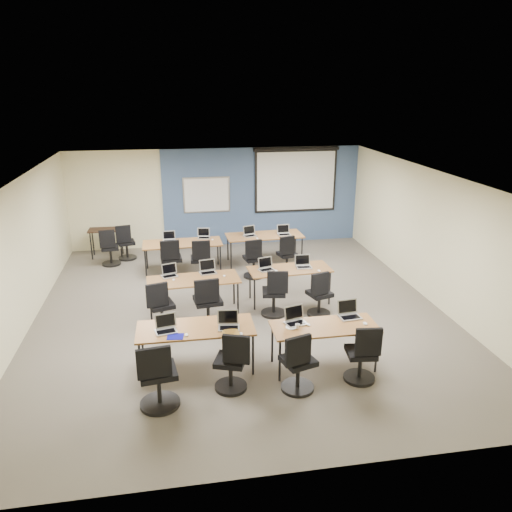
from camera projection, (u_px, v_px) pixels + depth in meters
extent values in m
cube|color=#6B6354|center=(240.00, 311.00, 10.05)|extent=(8.00, 9.00, 0.02)
cube|color=white|center=(239.00, 177.00, 9.17)|extent=(8.00, 9.00, 0.02)
cube|color=beige|center=(217.00, 198.00, 13.80)|extent=(8.00, 0.04, 2.70)
cube|color=beige|center=(296.00, 373.00, 5.41)|extent=(8.00, 0.04, 2.70)
cube|color=beige|center=(20.00, 258.00, 8.97)|extent=(0.04, 9.00, 2.70)
cube|color=beige|center=(432.00, 237.00, 10.24)|extent=(0.04, 9.00, 2.70)
cube|color=#3D5977|center=(262.00, 196.00, 13.97)|extent=(5.50, 0.04, 2.70)
cube|color=#AEAEAE|center=(207.00, 195.00, 13.66)|extent=(1.28, 0.02, 0.98)
cube|color=white|center=(207.00, 195.00, 13.65)|extent=(1.20, 0.02, 0.90)
cube|color=black|center=(296.00, 180.00, 13.92)|extent=(2.32, 0.03, 1.82)
cube|color=white|center=(296.00, 181.00, 13.93)|extent=(2.20, 0.02, 1.62)
cylinder|color=black|center=(297.00, 149.00, 13.64)|extent=(2.40, 0.10, 0.10)
cube|color=#9A6231|center=(196.00, 328.00, 7.77)|extent=(1.83, 0.76, 0.03)
cylinder|color=black|center=(140.00, 364.00, 7.46)|extent=(0.04, 0.04, 0.70)
cylinder|color=black|center=(253.00, 355.00, 7.73)|extent=(0.04, 0.04, 0.70)
cylinder|color=black|center=(142.00, 344.00, 8.06)|extent=(0.04, 0.04, 0.70)
cylinder|color=black|center=(247.00, 335.00, 8.33)|extent=(0.04, 0.04, 0.70)
cube|color=#9A6844|center=(324.00, 327.00, 7.82)|extent=(1.67, 0.70, 0.03)
cylinder|color=black|center=(280.00, 361.00, 7.55)|extent=(0.04, 0.04, 0.70)
cylinder|color=black|center=(377.00, 352.00, 7.80)|extent=(0.04, 0.04, 0.70)
cylinder|color=black|center=(272.00, 343.00, 8.09)|extent=(0.04, 0.04, 0.70)
cylinder|color=black|center=(363.00, 335.00, 8.33)|extent=(0.04, 0.04, 0.70)
cube|color=brown|center=(193.00, 280.00, 9.71)|extent=(1.78, 0.74, 0.03)
cylinder|color=black|center=(151.00, 306.00, 9.40)|extent=(0.04, 0.04, 0.70)
cylinder|color=black|center=(238.00, 300.00, 9.67)|extent=(0.04, 0.04, 0.70)
cylinder|color=black|center=(152.00, 294.00, 9.98)|extent=(0.04, 0.04, 0.70)
cylinder|color=black|center=(234.00, 288.00, 10.25)|extent=(0.04, 0.04, 0.70)
cube|color=#986336|center=(290.00, 269.00, 10.26)|extent=(1.68, 0.70, 0.03)
cylinder|color=black|center=(255.00, 294.00, 9.98)|extent=(0.04, 0.04, 0.70)
cylinder|color=black|center=(330.00, 289.00, 10.23)|extent=(0.04, 0.04, 0.70)
cylinder|color=black|center=(250.00, 283.00, 10.52)|extent=(0.04, 0.04, 0.70)
cylinder|color=black|center=(321.00, 278.00, 10.77)|extent=(0.04, 0.04, 0.70)
cube|color=#9E5D35|center=(182.00, 243.00, 11.94)|extent=(1.87, 0.78, 0.03)
cylinder|color=black|center=(146.00, 264.00, 11.62)|extent=(0.04, 0.04, 0.70)
cylinder|color=black|center=(220.00, 260.00, 11.90)|extent=(0.04, 0.04, 0.70)
cylinder|color=black|center=(147.00, 255.00, 12.23)|extent=(0.04, 0.04, 0.70)
cylinder|color=black|center=(218.00, 251.00, 12.51)|extent=(0.04, 0.04, 0.70)
cube|color=brown|center=(264.00, 235.00, 12.55)|extent=(1.91, 0.80, 0.03)
cylinder|color=black|center=(231.00, 255.00, 12.21)|extent=(0.04, 0.04, 0.70)
cylinder|color=black|center=(302.00, 252.00, 12.50)|extent=(0.04, 0.04, 0.70)
cylinder|color=black|center=(228.00, 247.00, 12.84)|extent=(0.04, 0.04, 0.70)
cylinder|color=black|center=(295.00, 244.00, 13.13)|extent=(0.04, 0.04, 0.70)
cube|color=#A7A8B0|center=(166.00, 332.00, 7.62)|extent=(0.32, 0.24, 0.02)
cube|color=black|center=(166.00, 331.00, 7.59)|extent=(0.27, 0.14, 0.00)
cube|color=#A7A8B0|center=(166.00, 321.00, 7.69)|extent=(0.32, 0.06, 0.22)
cube|color=black|center=(166.00, 321.00, 7.69)|extent=(0.28, 0.04, 0.18)
ellipsoid|color=white|center=(186.00, 335.00, 7.51)|extent=(0.07, 0.10, 0.03)
cylinder|color=black|center=(160.00, 403.00, 7.08)|extent=(0.57, 0.57, 0.05)
cylinder|color=black|center=(159.00, 390.00, 7.01)|extent=(0.06, 0.06, 0.50)
cube|color=black|center=(158.00, 372.00, 6.91)|extent=(0.50, 0.50, 0.08)
cube|color=black|center=(154.00, 363.00, 6.60)|extent=(0.46, 0.06, 0.44)
cube|color=#B1B2BB|center=(229.00, 328.00, 7.73)|extent=(0.33, 0.24, 0.02)
cube|color=black|center=(229.00, 328.00, 7.71)|extent=(0.28, 0.14, 0.00)
cube|color=#B1B2BB|center=(228.00, 317.00, 7.81)|extent=(0.33, 0.06, 0.23)
cube|color=black|center=(228.00, 317.00, 7.80)|extent=(0.29, 0.04, 0.19)
ellipsoid|color=white|center=(241.00, 334.00, 7.54)|extent=(0.08, 0.10, 0.03)
cylinder|color=black|center=(231.00, 386.00, 7.48)|extent=(0.49, 0.49, 0.05)
cylinder|color=black|center=(231.00, 375.00, 7.42)|extent=(0.06, 0.06, 0.43)
cube|color=black|center=(230.00, 360.00, 7.33)|extent=(0.43, 0.43, 0.08)
cube|color=black|center=(236.00, 349.00, 7.08)|extent=(0.40, 0.06, 0.44)
cube|color=silver|center=(296.00, 323.00, 7.88)|extent=(0.33, 0.24, 0.02)
cube|color=black|center=(296.00, 323.00, 7.85)|extent=(0.28, 0.14, 0.00)
cube|color=silver|center=(294.00, 312.00, 7.96)|extent=(0.33, 0.06, 0.23)
cube|color=black|center=(294.00, 313.00, 7.95)|extent=(0.29, 0.04, 0.19)
ellipsoid|color=white|center=(309.00, 325.00, 7.83)|extent=(0.06, 0.09, 0.03)
cylinder|color=black|center=(297.00, 387.00, 7.46)|extent=(0.50, 0.50, 0.05)
cylinder|color=black|center=(298.00, 376.00, 7.39)|extent=(0.06, 0.06, 0.44)
cube|color=black|center=(298.00, 361.00, 7.31)|extent=(0.44, 0.44, 0.08)
cube|color=black|center=(298.00, 351.00, 7.03)|extent=(0.40, 0.06, 0.44)
cube|color=silver|center=(350.00, 317.00, 8.08)|extent=(0.34, 0.25, 0.02)
cube|color=black|center=(350.00, 317.00, 8.06)|extent=(0.29, 0.15, 0.00)
cube|color=silver|center=(348.00, 306.00, 8.17)|extent=(0.34, 0.06, 0.24)
cube|color=black|center=(348.00, 307.00, 8.16)|extent=(0.30, 0.05, 0.19)
ellipsoid|color=white|center=(365.00, 324.00, 7.86)|extent=(0.08, 0.11, 0.04)
cylinder|color=black|center=(359.00, 378.00, 7.70)|extent=(0.48, 0.48, 0.05)
cylinder|color=black|center=(360.00, 367.00, 7.64)|extent=(0.06, 0.06, 0.43)
cube|color=black|center=(361.00, 352.00, 7.56)|extent=(0.43, 0.43, 0.08)
cube|color=black|center=(369.00, 342.00, 7.29)|extent=(0.39, 0.06, 0.44)
cube|color=#B0B0B3|center=(170.00, 276.00, 9.81)|extent=(0.30, 0.22, 0.02)
cube|color=black|center=(170.00, 276.00, 9.79)|extent=(0.26, 0.13, 0.00)
cube|color=#B0B0B3|center=(169.00, 269.00, 9.89)|extent=(0.30, 0.06, 0.21)
cube|color=black|center=(169.00, 269.00, 9.88)|extent=(0.26, 0.04, 0.17)
ellipsoid|color=white|center=(174.00, 280.00, 9.64)|extent=(0.08, 0.10, 0.03)
cylinder|color=black|center=(163.00, 327.00, 9.33)|extent=(0.49, 0.49, 0.05)
cylinder|color=black|center=(162.00, 317.00, 9.27)|extent=(0.06, 0.06, 0.43)
cube|color=black|center=(161.00, 305.00, 9.19)|extent=(0.43, 0.43, 0.08)
cube|color=black|center=(157.00, 295.00, 8.91)|extent=(0.39, 0.06, 0.44)
cube|color=#AEAEB1|center=(208.00, 273.00, 9.99)|extent=(0.33, 0.24, 0.02)
cube|color=black|center=(208.00, 273.00, 9.96)|extent=(0.28, 0.14, 0.00)
cube|color=#AEAEB1|center=(207.00, 265.00, 10.07)|extent=(0.33, 0.06, 0.23)
cube|color=black|center=(207.00, 265.00, 10.06)|extent=(0.29, 0.04, 0.18)
ellipsoid|color=white|center=(224.00, 276.00, 9.83)|extent=(0.06, 0.09, 0.03)
cylinder|color=black|center=(209.00, 325.00, 9.40)|extent=(0.55, 0.55, 0.05)
cylinder|color=black|center=(208.00, 314.00, 9.32)|extent=(0.06, 0.06, 0.49)
cube|color=black|center=(208.00, 300.00, 9.23)|extent=(0.49, 0.49, 0.08)
cube|color=black|center=(207.00, 291.00, 8.93)|extent=(0.45, 0.06, 0.44)
cube|color=silver|center=(266.00, 270.00, 10.15)|extent=(0.31, 0.23, 0.02)
cube|color=black|center=(267.00, 270.00, 10.13)|extent=(0.26, 0.13, 0.00)
cube|color=silver|center=(265.00, 262.00, 10.23)|extent=(0.31, 0.06, 0.22)
cube|color=black|center=(265.00, 262.00, 10.22)|extent=(0.27, 0.04, 0.18)
ellipsoid|color=white|center=(276.00, 271.00, 10.09)|extent=(0.08, 0.11, 0.03)
cylinder|color=black|center=(273.00, 313.00, 9.88)|extent=(0.50, 0.50, 0.05)
cylinder|color=black|center=(274.00, 304.00, 9.82)|extent=(0.06, 0.06, 0.44)
cube|color=black|center=(274.00, 292.00, 9.73)|extent=(0.44, 0.44, 0.08)
cube|color=black|center=(278.00, 282.00, 9.46)|extent=(0.40, 0.06, 0.44)
cube|color=#A1A1AA|center=(304.00, 267.00, 10.29)|extent=(0.32, 0.23, 0.02)
cube|color=black|center=(304.00, 267.00, 10.27)|extent=(0.27, 0.14, 0.00)
cube|color=#A1A1AA|center=(303.00, 260.00, 10.37)|extent=(0.32, 0.06, 0.22)
cube|color=black|center=(303.00, 260.00, 10.36)|extent=(0.28, 0.04, 0.18)
ellipsoid|color=white|center=(319.00, 271.00, 10.10)|extent=(0.08, 0.11, 0.03)
cylinder|color=black|center=(319.00, 313.00, 9.87)|extent=(0.47, 0.47, 0.05)
cylinder|color=black|center=(319.00, 305.00, 9.81)|extent=(0.06, 0.06, 0.41)
cube|color=black|center=(319.00, 293.00, 9.73)|extent=(0.41, 0.41, 0.08)
cube|color=black|center=(320.00, 284.00, 9.46)|extent=(0.38, 0.06, 0.44)
cube|color=silver|center=(169.00, 241.00, 12.02)|extent=(0.30, 0.22, 0.02)
cube|color=black|center=(169.00, 241.00, 12.00)|extent=(0.25, 0.13, 0.00)
cube|color=silver|center=(169.00, 235.00, 12.10)|extent=(0.30, 0.06, 0.21)
cube|color=black|center=(169.00, 235.00, 12.09)|extent=(0.26, 0.04, 0.17)
ellipsoid|color=white|center=(174.00, 243.00, 11.88)|extent=(0.09, 0.11, 0.04)
cylinder|color=black|center=(172.00, 278.00, 11.67)|extent=(0.53, 0.53, 0.05)
cylinder|color=black|center=(172.00, 270.00, 11.60)|extent=(0.06, 0.06, 0.47)
cube|color=black|center=(171.00, 259.00, 11.51)|extent=(0.47, 0.47, 0.08)
cube|color=black|center=(170.00, 250.00, 11.22)|extent=(0.43, 0.06, 0.44)
cube|color=#AEAEB0|center=(204.00, 238.00, 12.27)|extent=(0.30, 0.22, 0.02)
cube|color=black|center=(204.00, 238.00, 12.25)|extent=(0.26, 0.13, 0.00)
cube|color=#AEAEB0|center=(204.00, 232.00, 12.34)|extent=(0.30, 0.06, 0.21)
cube|color=black|center=(204.00, 232.00, 12.34)|extent=(0.26, 0.04, 0.17)
ellipsoid|color=white|center=(212.00, 240.00, 12.13)|extent=(0.05, 0.09, 0.03)
cylinder|color=black|center=(201.00, 278.00, 11.69)|extent=(0.51, 0.51, 0.05)
cylinder|color=black|center=(201.00, 270.00, 11.63)|extent=(0.06, 0.06, 0.45)
cube|color=black|center=(201.00, 259.00, 11.54)|extent=(0.45, 0.45, 0.08)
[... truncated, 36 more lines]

